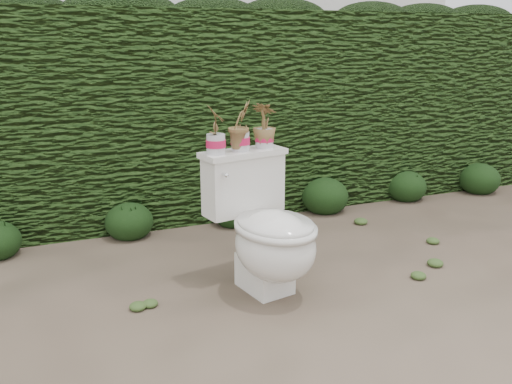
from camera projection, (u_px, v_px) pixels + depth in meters
name	position (u px, v px, depth m)	size (l,w,h in m)	color
ground	(291.00, 275.00, 3.30)	(60.00, 60.00, 0.00)	#776552
hedge	(210.00, 112.00, 4.51)	(8.00, 1.00, 1.60)	#2E4F1A
toilet	(267.00, 232.00, 3.01)	(0.58, 0.75, 0.78)	silver
potted_plant_left	(216.00, 131.00, 2.95)	(0.14, 0.09, 0.26)	#3A7C26
potted_plant_center	(240.00, 127.00, 3.04)	(0.15, 0.12, 0.27)	#3A7C26
potted_plant_right	(264.00, 127.00, 3.13)	(0.14, 0.14, 0.25)	#3A7C26
liriope_clump_2	(129.00, 218.00, 3.92)	(0.35, 0.35, 0.28)	#1A3512
liriope_clump_3	(233.00, 209.00, 4.17)	(0.31, 0.31, 0.25)	#1A3512
liriope_clump_4	(325.00, 193.00, 4.49)	(0.39, 0.39, 0.31)	#1A3512
liriope_clump_5	(406.00, 183.00, 4.84)	(0.36, 0.36, 0.29)	#1A3512
liriope_clump_6	(480.00, 176.00, 5.06)	(0.38, 0.38, 0.30)	#1A3512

